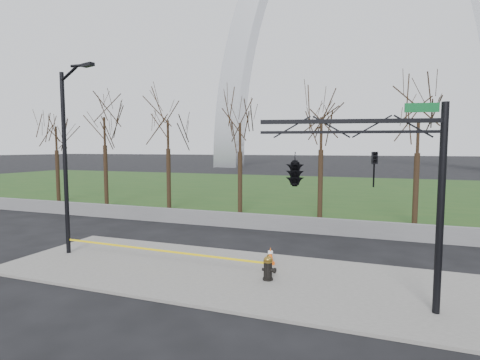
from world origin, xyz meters
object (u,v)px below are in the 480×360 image
(street_light, at_px, (67,150))
(traffic_signal_mast, at_px, (322,169))
(fire_hydrant, at_px, (268,268))
(traffic_cone, at_px, (270,255))

(street_light, height_order, traffic_signal_mast, street_light)
(fire_hydrant, height_order, street_light, street_light)
(fire_hydrant, height_order, traffic_cone, fire_hydrant)
(traffic_cone, xyz_separation_m, traffic_signal_mast, (2.44, -3.41, 3.71))
(street_light, distance_m, traffic_signal_mast, 11.27)
(fire_hydrant, bearing_deg, traffic_cone, 113.55)
(fire_hydrant, relative_size, street_light, 0.11)
(traffic_cone, distance_m, street_light, 9.80)
(traffic_cone, bearing_deg, traffic_signal_mast, -54.45)
(fire_hydrant, height_order, traffic_signal_mast, traffic_signal_mast)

